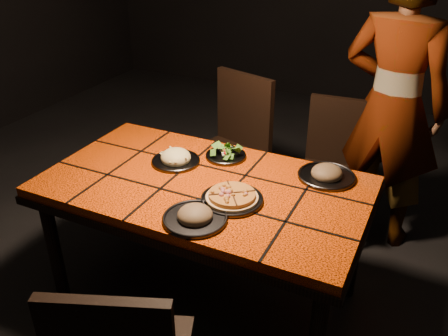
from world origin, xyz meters
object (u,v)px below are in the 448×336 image
at_px(chair_far_left, 233,140).
at_px(plate_pizza, 232,198).
at_px(dining_table, 204,196).
at_px(diner, 392,106).
at_px(plate_pasta, 176,159).
at_px(chair_far_right, 334,160).

relative_size(chair_far_left, plate_pizza, 2.96).
height_order(dining_table, chair_far_left, chair_far_left).
xyz_separation_m(chair_far_left, diner, (0.95, 0.22, 0.32)).
height_order(diner, plate_pizza, diner).
bearing_deg(dining_table, plate_pasta, 152.88).
xyz_separation_m(dining_table, chair_far_right, (0.44, 0.96, -0.15)).
distance_m(chair_far_right, plate_pasta, 1.11).
height_order(chair_far_left, diner, diner).
bearing_deg(plate_pizza, diner, 65.76).
relative_size(chair_far_left, plate_pasta, 3.90).
xyz_separation_m(chair_far_left, chair_far_right, (0.67, 0.12, -0.06)).
xyz_separation_m(chair_far_left, plate_pasta, (-0.00, -0.72, 0.19)).
height_order(dining_table, chair_far_right, chair_far_right).
bearing_deg(chair_far_left, plate_pasta, -73.66).
distance_m(chair_far_left, diner, 1.03).
bearing_deg(dining_table, diner, 55.75).
relative_size(dining_table, chair_far_left, 1.60).
bearing_deg(diner, dining_table, 67.43).
bearing_deg(dining_table, chair_far_right, 65.58).
height_order(dining_table, plate_pizza, plate_pizza).
bearing_deg(dining_table, chair_far_left, 105.20).
distance_m(diner, plate_pizza, 1.28).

